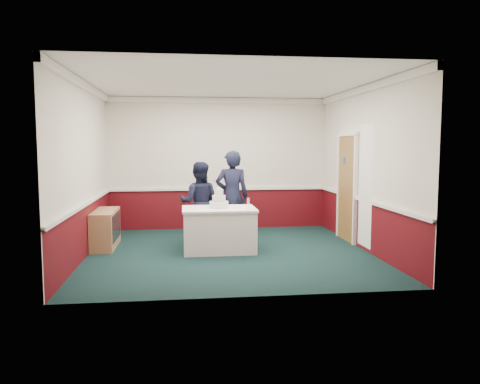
{
  "coord_description": "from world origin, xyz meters",
  "views": [
    {
      "loc": [
        -0.81,
        -8.22,
        1.92
      ],
      "look_at": [
        0.18,
        -0.1,
        1.1
      ],
      "focal_mm": 35.0,
      "sensor_mm": 36.0,
      "label": 1
    }
  ],
  "objects": [
    {
      "name": "champagne_flute",
      "position": [
        0.33,
        -0.13,
        0.93
      ],
      "size": [
        0.05,
        0.05,
        0.21
      ],
      "color": "silver",
      "rests_on": "cake_table"
    },
    {
      "name": "person_man",
      "position": [
        -0.51,
        0.91,
        0.8
      ],
      "size": [
        0.86,
        0.71,
        1.6
      ],
      "primitive_type": "imported",
      "rotation": [
        0.0,
        0.0,
        2.99
      ],
      "color": "black",
      "rests_on": "ground"
    },
    {
      "name": "sideboard",
      "position": [
        -2.28,
        0.72,
        0.35
      ],
      "size": [
        0.41,
        1.2,
        0.7
      ],
      "color": "#A1724E",
      "rests_on": "ground"
    },
    {
      "name": "person_woman",
      "position": [
        0.16,
        1.02,
        0.91
      ],
      "size": [
        0.68,
        0.46,
        1.82
      ],
      "primitive_type": "imported",
      "rotation": [
        0.0,
        0.0,
        3.11
      ],
      "color": "black",
      "rests_on": "ground"
    },
    {
      "name": "cake_knife",
      "position": [
        -0.2,
        -0.05,
        0.79
      ],
      "size": [
        0.02,
        0.22,
        0.0
      ],
      "primitive_type": "cube",
      "rotation": [
        0.0,
        0.0,
        -0.01
      ],
      "color": "silver",
      "rests_on": "cake_table"
    },
    {
      "name": "ground",
      "position": [
        0.0,
        0.0,
        0.0
      ],
      "size": [
        5.0,
        5.0,
        0.0
      ],
      "primitive_type": "plane",
      "color": "#112B2A",
      "rests_on": "ground"
    },
    {
      "name": "cake_table",
      "position": [
        -0.17,
        0.15,
        0.4
      ],
      "size": [
        1.32,
        0.92,
        0.79
      ],
      "color": "white",
      "rests_on": "ground"
    },
    {
      "name": "wedding_cake",
      "position": [
        -0.17,
        0.15,
        0.9
      ],
      "size": [
        0.35,
        0.35,
        0.36
      ],
      "color": "white",
      "rests_on": "cake_table"
    },
    {
      "name": "room_shell",
      "position": [
        0.08,
        0.61,
        1.97
      ],
      "size": [
        5.0,
        5.0,
        3.0
      ],
      "color": "silver",
      "rests_on": "ground"
    }
  ]
}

